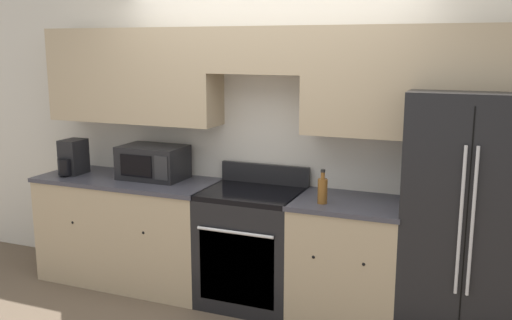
% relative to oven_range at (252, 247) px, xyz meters
% --- Properties ---
extents(ground_plane, '(12.00, 12.00, 0.00)m').
position_rel_oven_range_xyz_m(ground_plane, '(0.03, -0.31, -0.47)').
color(ground_plane, brown).
extents(wall_back, '(8.00, 0.39, 2.60)m').
position_rel_oven_range_xyz_m(wall_back, '(0.04, 0.27, 1.05)').
color(wall_back, beige).
rests_on(wall_back, ground_plane).
extents(lower_cabinets_left, '(1.58, 0.64, 0.93)m').
position_rel_oven_range_xyz_m(lower_cabinets_left, '(-1.16, 0.00, -0.00)').
color(lower_cabinets_left, tan).
rests_on(lower_cabinets_left, ground_plane).
extents(lower_cabinets_right, '(0.81, 0.64, 0.93)m').
position_rel_oven_range_xyz_m(lower_cabinets_right, '(0.78, -0.00, -0.00)').
color(lower_cabinets_right, tan).
rests_on(lower_cabinets_right, ground_plane).
extents(oven_range, '(0.76, 0.65, 1.09)m').
position_rel_oven_range_xyz_m(oven_range, '(0.00, 0.00, 0.00)').
color(oven_range, black).
rests_on(oven_range, ground_plane).
extents(refrigerator, '(0.83, 0.80, 1.75)m').
position_rel_oven_range_xyz_m(refrigerator, '(1.59, 0.07, 0.41)').
color(refrigerator, black).
rests_on(refrigerator, ground_plane).
extents(microwave, '(0.54, 0.37, 0.28)m').
position_rel_oven_range_xyz_m(microwave, '(-0.94, 0.08, 0.60)').
color(microwave, black).
rests_on(microwave, lower_cabinets_left).
extents(bottle, '(0.07, 0.07, 0.25)m').
position_rel_oven_range_xyz_m(bottle, '(0.60, -0.13, 0.56)').
color(bottle, brown).
rests_on(bottle, lower_cabinets_right).
extents(paper_towel_holder, '(0.17, 0.29, 0.30)m').
position_rel_oven_range_xyz_m(paper_towel_holder, '(-1.69, -0.04, 0.60)').
color(paper_towel_holder, black).
rests_on(paper_towel_holder, lower_cabinets_left).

